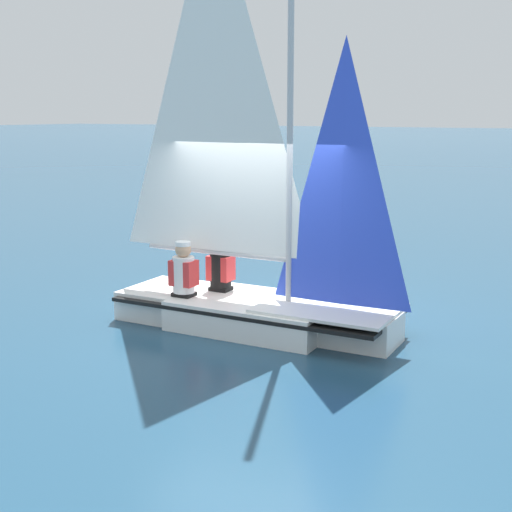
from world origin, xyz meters
The scene contains 4 objects.
ground_plane centered at (0.00, 0.00, 0.00)m, with size 260.00×260.00×0.00m, color navy.
sailboat_main centered at (0.00, 0.06, 0.92)m, with size 1.59×4.04×5.87m.
sailor_helm centered at (0.17, 0.68, 0.63)m, with size 0.31×0.35×1.16m.
sailor_crew centered at (-0.35, 0.95, 0.63)m, with size 0.31×0.35×1.16m.
Camera 1 is at (-8.05, -4.76, 2.89)m, focal length 50.00 mm.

